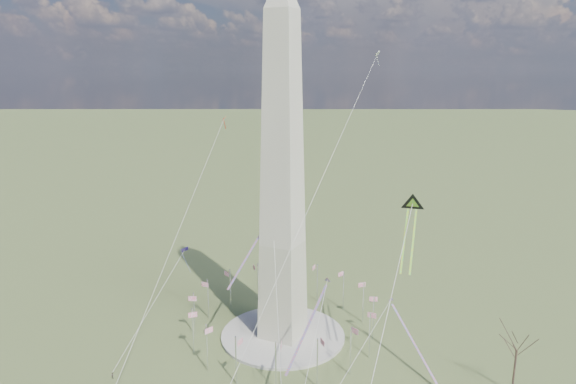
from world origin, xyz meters
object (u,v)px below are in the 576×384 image
at_px(tree_near, 517,347).
at_px(kite_delta_black, 412,208).
at_px(person_west, 112,375).
at_px(washington_monument, 283,176).

height_order(tree_near, kite_delta_black, kite_delta_black).
height_order(tree_near, person_west, tree_near).
xyz_separation_m(person_west, kite_delta_black, (64.22, 40.45, 41.43)).
xyz_separation_m(washington_monument, kite_delta_black, (34.68, 2.98, -5.74)).
xyz_separation_m(washington_monument, tree_near, (61.74, -0.51, -35.53)).
distance_m(person_west, kite_delta_black, 86.47).
relative_size(washington_monument, kite_delta_black, 5.31).
relative_size(washington_monument, person_west, 63.99).
bearing_deg(tree_near, washington_monument, 179.53).
bearing_deg(person_west, kite_delta_black, -151.55).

